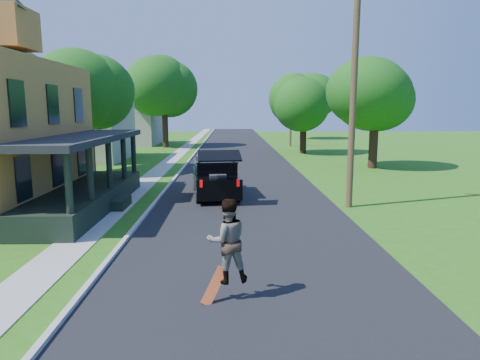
{
  "coord_description": "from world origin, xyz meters",
  "views": [
    {
      "loc": [
        -0.64,
        -12.08,
        4.21
      ],
      "look_at": [
        -0.31,
        3.0,
        1.7
      ],
      "focal_mm": 32.0,
      "sensor_mm": 36.0,
      "label": 1
    }
  ],
  "objects_px": {
    "tree_right_near": "(375,91)",
    "utility_pole_near": "(354,81)",
    "black_suv": "(215,177)",
    "skateboarder": "(227,241)"
  },
  "relations": [
    {
      "from": "tree_right_near",
      "to": "utility_pole_near",
      "type": "height_order",
      "value": "utility_pole_near"
    },
    {
      "from": "black_suv",
      "to": "skateboarder",
      "type": "relative_size",
      "value": 2.87
    },
    {
      "from": "black_suv",
      "to": "utility_pole_near",
      "type": "distance_m",
      "value": 7.81
    },
    {
      "from": "tree_right_near",
      "to": "utility_pole_near",
      "type": "relative_size",
      "value": 0.8
    },
    {
      "from": "black_suv",
      "to": "utility_pole_near",
      "type": "relative_size",
      "value": 0.52
    },
    {
      "from": "black_suv",
      "to": "utility_pole_near",
      "type": "height_order",
      "value": "utility_pole_near"
    },
    {
      "from": "skateboarder",
      "to": "tree_right_near",
      "type": "xyz_separation_m",
      "value": [
        10.29,
        21.4,
        4.12
      ]
    },
    {
      "from": "tree_right_near",
      "to": "black_suv",
      "type": "bearing_deg",
      "value": -138.05
    },
    {
      "from": "utility_pole_near",
      "to": "tree_right_near",
      "type": "bearing_deg",
      "value": 81.59
    },
    {
      "from": "skateboarder",
      "to": "black_suv",
      "type": "bearing_deg",
      "value": -99.66
    }
  ]
}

